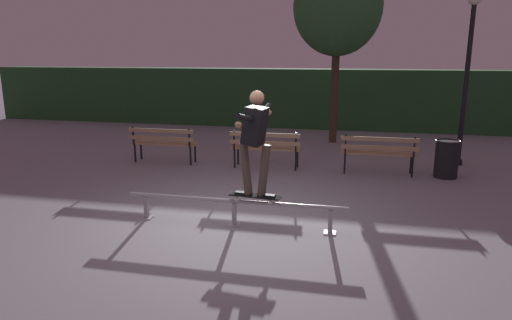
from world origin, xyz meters
The scene contains 11 objects.
ground_plane centered at (0.00, 0.00, 0.00)m, with size 90.00×90.00×0.00m, color gray.
hedge_backdrop centered at (0.00, 9.69, 1.01)m, with size 24.00×1.20×2.03m, color #234C28.
grind_rail centered at (0.00, -0.11, 0.31)m, with size 3.42×0.18×0.41m.
skateboard centered at (0.32, -0.11, 0.49)m, with size 0.80×0.29×0.09m.
skateboarder centered at (0.33, -0.11, 1.42)m, with size 0.63×1.40×1.56m.
park_bench_leftmost centered at (-2.71, 3.44, 0.54)m, with size 1.60×0.42×0.88m.
park_bench_left_center centered at (-0.23, 3.44, 0.54)m, with size 1.60×0.42×0.88m.
park_bench_right_center centered at (2.25, 3.44, 0.54)m, with size 1.60×0.42×0.88m.
tree_behind_benches centered at (1.08, 6.96, 3.81)m, with size 2.46×2.46×5.18m.
lamp_post_right centered at (4.13, 4.78, 2.48)m, with size 0.32×0.32×3.90m.
trash_can centered at (3.64, 3.53, 0.41)m, with size 0.52×0.52×0.80m.
Camera 1 is at (1.76, -6.48, 2.58)m, focal length 32.06 mm.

